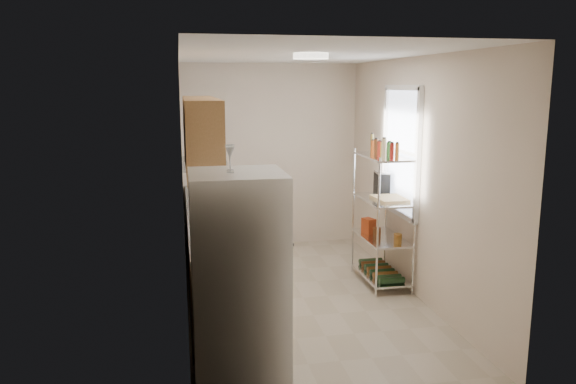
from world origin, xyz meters
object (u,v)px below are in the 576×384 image
at_px(frying_pan_large, 205,205).
at_px(espresso_machine, 382,182).
at_px(refrigerator, 239,283).
at_px(cutting_board, 391,199).
at_px(rice_cooker, 212,207).

distance_m(frying_pan_large, espresso_machine, 2.13).
bearing_deg(refrigerator, cutting_board, 44.75).
relative_size(frying_pan_large, cutting_board, 0.62).
height_order(rice_cooker, espresso_machine, espresso_machine).
bearing_deg(frying_pan_large, refrigerator, -79.11).
relative_size(frying_pan_large, espresso_machine, 1.02).
distance_m(rice_cooker, frying_pan_large, 0.53).
xyz_separation_m(refrigerator, espresso_machine, (1.98, 2.33, 0.30)).
bearing_deg(cutting_board, espresso_machine, 84.34).
bearing_deg(cutting_board, refrigerator, -135.25).
relative_size(rice_cooker, espresso_machine, 1.02).
relative_size(rice_cooker, frying_pan_large, 1.00).
bearing_deg(espresso_machine, cutting_board, -89.69).
bearing_deg(frying_pan_large, espresso_machine, 3.92).
distance_m(refrigerator, rice_cooker, 1.96).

